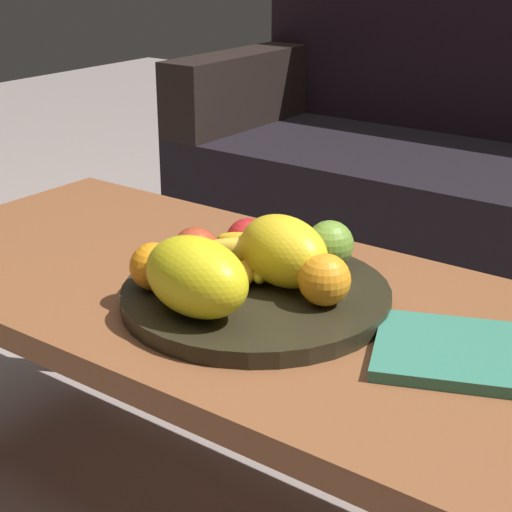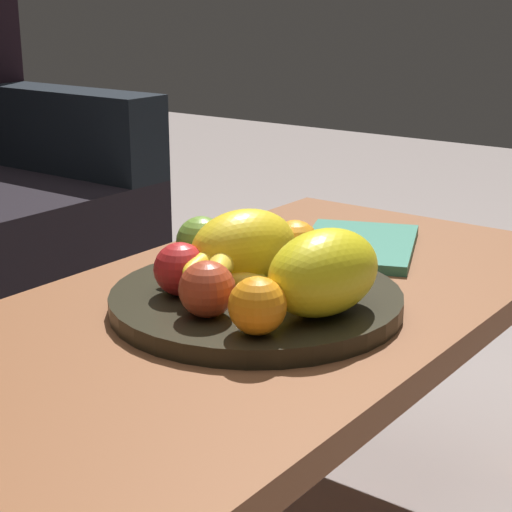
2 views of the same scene
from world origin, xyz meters
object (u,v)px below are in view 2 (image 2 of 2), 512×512
coffee_table (222,349)px  apple_left (207,289)px  banana_bunch (216,270)px  magazine (358,245)px  fruit_bowl (256,300)px  orange_left (257,306)px  apple_front (201,242)px  melon_large_front (244,247)px  melon_smaller_beside (324,272)px  orange_front (295,245)px  apple_right (180,269)px

coffee_table → apple_left: apple_left is taller
banana_bunch → magazine: 0.36m
fruit_bowl → orange_left: 0.15m
apple_front → magazine: apple_front is taller
melon_large_front → apple_left: (-0.13, -0.04, -0.02)m
fruit_bowl → banana_bunch: bearing=125.2°
banana_bunch → melon_smaller_beside: bearing=-84.1°
apple_front → banana_bunch: bearing=-129.9°
orange_front → fruit_bowl: bearing=-173.7°
melon_smaller_beside → banana_bunch: 0.16m
melon_large_front → orange_left: melon_large_front is taller
melon_large_front → banana_bunch: bearing=173.3°
coffee_table → apple_right: (-0.02, 0.05, 0.11)m
coffee_table → banana_bunch: 0.11m
orange_left → apple_left: apple_left is taller
fruit_bowl → banana_bunch: size_ratio=2.38×
fruit_bowl → banana_bunch: (-0.03, 0.04, 0.04)m
coffee_table → melon_smaller_beside: (0.03, -0.14, 0.13)m
melon_smaller_beside → orange_left: 0.11m
coffee_table → melon_large_front: size_ratio=8.00×
melon_smaller_beside → apple_front: bearing=76.9°
fruit_bowl → coffee_table: bearing=155.3°
orange_front → banana_bunch: bearing=167.3°
orange_front → apple_front: size_ratio=0.99×
banana_bunch → magazine: banana_bunch is taller
orange_front → apple_right: 0.19m
melon_large_front → apple_front: 0.10m
melon_smaller_beside → apple_left: bearing=131.0°
melon_smaller_beside → coffee_table: bearing=103.5°
apple_front → magazine: bearing=-20.0°
coffee_table → magazine: size_ratio=5.10×
orange_left → melon_smaller_beside: bearing=-14.0°
banana_bunch → apple_front: bearing=50.1°
orange_left → apple_front: bearing=54.1°
orange_front → apple_front: 0.14m
coffee_table → magazine: magazine is taller
orange_front → magazine: 0.22m
melon_large_front → magazine: size_ratio=0.64×
apple_right → banana_bunch: (0.04, -0.03, -0.00)m
melon_smaller_beside → apple_front: (0.06, 0.25, -0.02)m
coffee_table → apple_front: bearing=50.6°
melon_smaller_beside → magazine: melon_smaller_beside is taller
orange_left → apple_left: bearing=84.5°
melon_large_front → apple_right: size_ratio=2.24×
apple_left → banana_bunch: (0.08, 0.05, -0.00)m
orange_left → apple_front: apple_front is taller
apple_left → melon_smaller_beside: bearing=-49.0°
fruit_bowl → orange_front: orange_front is taller
fruit_bowl → apple_front: bearing=71.9°
fruit_bowl → melon_smaller_beside: size_ratio=2.35×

